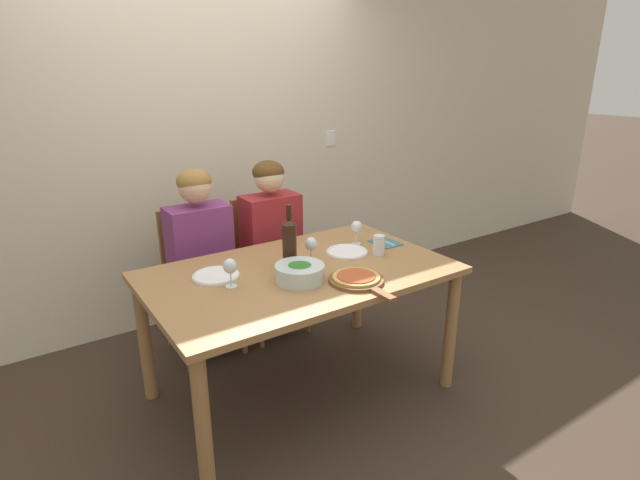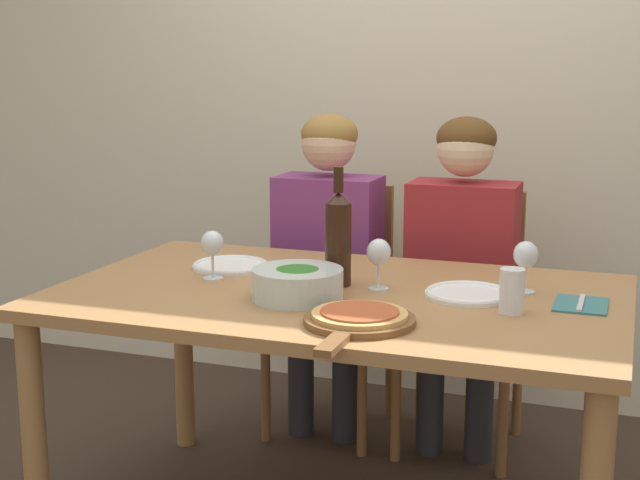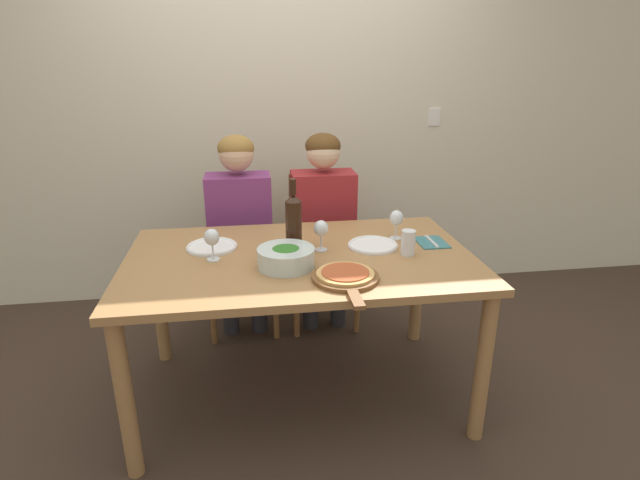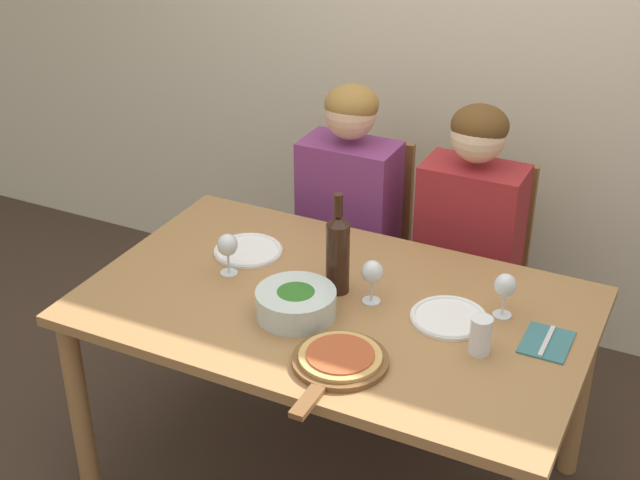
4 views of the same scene
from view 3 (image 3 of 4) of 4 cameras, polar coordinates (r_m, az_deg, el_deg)
ground_plane at (r=2.72m, az=-2.05°, el=-16.94°), size 40.00×40.00×0.00m
back_wall at (r=3.49m, az=-4.85°, el=15.22°), size 10.00×0.06×2.70m
dining_table at (r=2.38m, az=-2.24°, el=-3.84°), size 1.62×0.99×0.77m
chair_left at (r=3.20m, az=-8.93°, el=-0.89°), size 0.42×0.42×0.95m
chair_right at (r=3.23m, az=0.08°, el=-0.44°), size 0.42×0.42×0.95m
person_woman at (r=3.02m, az=-9.16°, el=2.51°), size 0.47×0.51×1.23m
person_man at (r=3.05m, az=0.40°, el=2.96°), size 0.47×0.51×1.23m
wine_bottle at (r=2.35m, az=-3.04°, el=2.07°), size 0.08×0.08×0.35m
broccoli_bowl at (r=2.21m, az=-3.91°, el=-1.97°), size 0.26×0.26×0.10m
dinner_plate_left at (r=2.48m, az=-12.27°, el=-0.72°), size 0.24×0.24×0.02m
dinner_plate_right at (r=2.46m, az=6.05°, el=-0.56°), size 0.24×0.24×0.02m
pizza_on_board at (r=2.08m, az=2.95°, el=-4.19°), size 0.28×0.42×0.04m
wine_glass_left at (r=2.30m, az=-12.26°, el=0.13°), size 0.07×0.07×0.15m
wine_glass_right at (r=2.55m, az=8.72°, el=2.35°), size 0.07×0.07×0.15m
wine_glass_centre at (r=2.37m, az=0.12°, el=1.17°), size 0.07×0.07×0.15m
water_tumbler at (r=2.37m, az=10.05°, el=-0.30°), size 0.07×0.07×0.12m
fork_on_napkin at (r=2.56m, az=12.63°, el=-0.25°), size 0.14×0.18×0.01m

